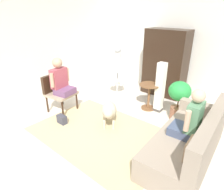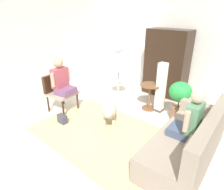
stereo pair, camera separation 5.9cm
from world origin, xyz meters
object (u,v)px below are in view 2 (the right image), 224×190
Objects in this scene: person_on_armchair at (61,79)px; bird_cage_stand at (118,70)px; round_end_table at (150,94)px; handbag at (62,119)px; person_on_couch at (190,119)px; potted_plant at (180,96)px; armchair at (58,89)px; column_lamp at (161,88)px; armoire_cabinet at (167,63)px; dog at (109,111)px; couch at (189,143)px.

person_on_armchair is 0.57× the size of bird_cage_stand.
handbag is at bearing -120.21° from round_end_table.
person_on_couch reaches higher than potted_plant.
armchair reaches higher than handbag.
round_end_table is 0.32m from column_lamp.
armchair is 0.83m from handbag.
handbag is at bearing -31.25° from armchair.
person_on_armchair is at bearing -117.51° from armoire_cabinet.
dog is 0.76× the size of potted_plant.
person_on_couch is at bearing -25.12° from bird_cage_stand.
person_on_armchair is 0.94m from handbag.
person_on_armchair is at bearing -136.54° from round_end_table.
person_on_armchair is at bearing 9.55° from armchair.
armoire_cabinet is (0.79, 1.16, 0.08)m from bird_cage_stand.
round_end_table is 0.44× the size of bird_cage_stand.
person_on_couch reaches higher than handbag.
dog is 0.37× the size of armoire_cabinet.
dog is 1.41m from column_lamp.
column_lamp is (-0.51, 0.10, 0.03)m from potted_plant.
person_on_couch is 2.77m from armoire_cabinet.
couch is at bearing -44.92° from column_lamp.
potted_plant is (0.75, -0.03, 0.18)m from round_end_table.
dog is at bearing 35.52° from handbag.
handbag is (-1.82, -1.81, -0.48)m from potted_plant.
person_on_armchair is 0.93× the size of potted_plant.
round_end_table is at bearing 142.08° from couch.
handbag is at bearing -92.95° from bird_cage_stand.
handbag is (-0.85, -0.60, -0.27)m from dog.
couch reaches higher than dog.
armoire_cabinet is at bearing 124.81° from person_on_couch.
person_on_armchair is 2.70m from potted_plant.
person_on_armchair reaches higher than armchair.
person_on_armchair reaches higher than person_on_couch.
armchair is 1.48m from dog.
armoire_cabinet is (1.48, 2.60, 0.39)m from armchair.
couch is 1.67× the size of column_lamp.
dog is at bearing -100.31° from round_end_table.
dog is (-1.66, -0.12, 0.05)m from couch.
person_on_couch is at bearing -60.30° from potted_plant.
bird_cage_stand is 1.75m from potted_plant.
round_end_table is (1.67, 1.47, -0.14)m from armchair.
person_on_couch is 0.56× the size of bird_cage_stand.
column_lamp is 2.37m from handbag.
potted_plant is (-0.64, 1.12, -0.18)m from person_on_couch.
person_on_couch is at bearing -144.81° from couch.
armchair is at bearing -173.45° from couch.
bird_cage_stand is (0.55, 1.41, 0.03)m from person_on_armchair.
armchair is at bearing -170.45° from person_on_armchair.
person_on_armchair is 2.91m from armoire_cabinet.
potted_plant is at bearing 30.86° from armchair.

